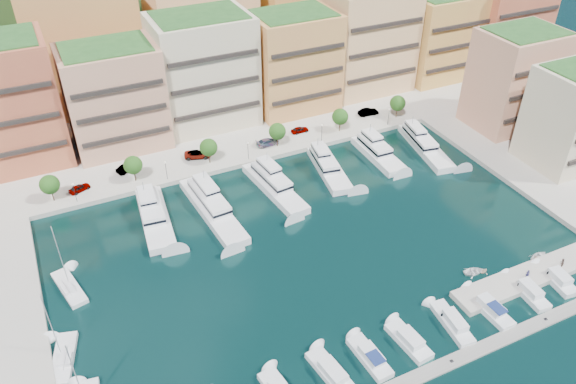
# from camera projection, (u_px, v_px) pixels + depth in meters

# --- Properties ---
(ground) EXTENTS (400.00, 400.00, 0.00)m
(ground) POSITION_uv_depth(u_px,v_px,m) (315.00, 248.00, 99.47)
(ground) COLOR black
(ground) RESTS_ON ground
(north_quay) EXTENTS (220.00, 64.00, 2.00)m
(north_quay) POSITION_uv_depth(u_px,v_px,m) (204.00, 105.00, 145.00)
(north_quay) COLOR #9E998E
(north_quay) RESTS_ON ground
(hillside) EXTENTS (240.00, 40.00, 58.00)m
(hillside) POSITION_uv_depth(u_px,v_px,m) (156.00, 44.00, 180.25)
(hillside) COLOR #253C18
(hillside) RESTS_ON ground
(finger_pier) EXTENTS (32.00, 5.00, 2.00)m
(finger_pier) POSITION_uv_depth(u_px,v_px,m) (535.00, 276.00, 93.83)
(finger_pier) COLOR #9E998E
(finger_pier) RESTS_ON ground
(apartment_1) EXTENTS (20.00, 16.50, 26.80)m
(apartment_1) POSITION_uv_depth(u_px,v_px,m) (6.00, 104.00, 113.91)
(apartment_1) COLOR #B8643D
(apartment_1) RESTS_ON north_quay
(apartment_2) EXTENTS (20.00, 15.50, 22.80)m
(apartment_2) POSITION_uv_depth(u_px,v_px,m) (115.00, 97.00, 120.96)
(apartment_2) COLOR tan
(apartment_2) RESTS_ON north_quay
(apartment_3) EXTENTS (22.00, 16.50, 25.80)m
(apartment_3) POSITION_uv_depth(u_px,v_px,m) (204.00, 70.00, 128.92)
(apartment_3) COLOR beige
(apartment_3) RESTS_ON north_quay
(apartment_4) EXTENTS (20.00, 15.50, 23.80)m
(apartment_4) POSITION_uv_depth(u_px,v_px,m) (294.00, 61.00, 135.75)
(apartment_4) COLOR #C57C4A
(apartment_4) RESTS_ON north_quay
(apartment_5) EXTENTS (22.00, 16.50, 26.80)m
(apartment_5) POSITION_uv_depth(u_px,v_px,m) (367.00, 39.00, 144.06)
(apartment_5) COLOR #E3AE78
(apartment_5) RESTS_ON north_quay
(apartment_6) EXTENTS (20.00, 15.50, 22.80)m
(apartment_6) POSITION_uv_depth(u_px,v_px,m) (440.00, 36.00, 151.46)
(apartment_6) COLOR gold
(apartment_6) RESTS_ON north_quay
(apartment_7) EXTENTS (22.00, 16.50, 24.80)m
(apartment_7) POSITION_uv_depth(u_px,v_px,m) (503.00, 24.00, 156.42)
(apartment_7) COLOR #B8643D
(apartment_7) RESTS_ON north_quay
(apartment_east_a) EXTENTS (18.00, 14.50, 22.80)m
(apartment_east_a) POSITION_uv_depth(u_px,v_px,m) (515.00, 79.00, 128.73)
(apartment_east_a) COLOR tan
(apartment_east_a) RESTS_ON east_quay
(backblock_1) EXTENTS (26.00, 18.00, 30.00)m
(backblock_1) POSITION_uv_depth(u_px,v_px,m) (83.00, 45.00, 135.75)
(backblock_1) COLOR #C57C4A
(backblock_1) RESTS_ON north_quay
(backblock_2) EXTENTS (26.00, 18.00, 30.00)m
(backblock_2) POSITION_uv_depth(u_px,v_px,m) (202.00, 27.00, 146.27)
(backblock_2) COLOR #E3AE78
(backblock_2) RESTS_ON north_quay
(backblock_3) EXTENTS (26.00, 18.00, 30.00)m
(backblock_3) POSITION_uv_depth(u_px,v_px,m) (304.00, 11.00, 156.78)
(backblock_3) COLOR gold
(backblock_3) RESTS_ON north_quay
(tree_0) EXTENTS (3.80, 3.80, 5.65)m
(tree_0) POSITION_uv_depth(u_px,v_px,m) (50.00, 185.00, 107.29)
(tree_0) COLOR #473323
(tree_0) RESTS_ON north_quay
(tree_1) EXTENTS (3.80, 3.80, 5.65)m
(tree_1) POSITION_uv_depth(u_px,v_px,m) (133.00, 165.00, 112.90)
(tree_1) COLOR #473323
(tree_1) RESTS_ON north_quay
(tree_2) EXTENTS (3.80, 3.80, 5.65)m
(tree_2) POSITION_uv_depth(u_px,v_px,m) (209.00, 147.00, 118.51)
(tree_2) COLOR #473323
(tree_2) RESTS_ON north_quay
(tree_3) EXTENTS (3.80, 3.80, 5.65)m
(tree_3) POSITION_uv_depth(u_px,v_px,m) (277.00, 131.00, 124.12)
(tree_3) COLOR #473323
(tree_3) RESTS_ON north_quay
(tree_4) EXTENTS (3.80, 3.80, 5.65)m
(tree_4) POSITION_uv_depth(u_px,v_px,m) (340.00, 117.00, 129.73)
(tree_4) COLOR #473323
(tree_4) RESTS_ON north_quay
(tree_5) EXTENTS (3.80, 3.80, 5.65)m
(tree_5) POSITION_uv_depth(u_px,v_px,m) (398.00, 103.00, 135.34)
(tree_5) COLOR #473323
(tree_5) RESTS_ON north_quay
(lamppost_0) EXTENTS (0.30, 0.30, 4.20)m
(lamppost_0) POSITION_uv_depth(u_px,v_px,m) (74.00, 190.00, 107.54)
(lamppost_0) COLOR black
(lamppost_0) RESTS_ON north_quay
(lamppost_1) EXTENTS (0.30, 0.30, 4.20)m
(lamppost_1) POSITION_uv_depth(u_px,v_px,m) (166.00, 168.00, 113.85)
(lamppost_1) COLOR black
(lamppost_1) RESTS_ON north_quay
(lamppost_2) EXTENTS (0.30, 0.30, 4.20)m
(lamppost_2) POSITION_uv_depth(u_px,v_px,m) (248.00, 148.00, 120.16)
(lamppost_2) COLOR black
(lamppost_2) RESTS_ON north_quay
(lamppost_3) EXTENTS (0.30, 0.30, 4.20)m
(lamppost_3) POSITION_uv_depth(u_px,v_px,m) (322.00, 130.00, 126.47)
(lamppost_3) COLOR black
(lamppost_3) RESTS_ON north_quay
(lamppost_4) EXTENTS (0.30, 0.30, 4.20)m
(lamppost_4) POSITION_uv_depth(u_px,v_px,m) (389.00, 114.00, 132.78)
(lamppost_4) COLOR black
(lamppost_4) RESTS_ON north_quay
(yacht_1) EXTENTS (6.88, 19.44, 7.30)m
(yacht_1) POSITION_uv_depth(u_px,v_px,m) (154.00, 215.00, 105.41)
(yacht_1) COLOR white
(yacht_1) RESTS_ON ground
(yacht_2) EXTENTS (6.44, 23.56, 7.30)m
(yacht_2) POSITION_uv_depth(u_px,v_px,m) (211.00, 206.00, 107.68)
(yacht_2) COLOR white
(yacht_2) RESTS_ON ground
(yacht_3) EXTENTS (6.42, 20.33, 7.30)m
(yacht_3) POSITION_uv_depth(u_px,v_px,m) (273.00, 184.00, 113.60)
(yacht_3) COLOR white
(yacht_3) RESTS_ON ground
(yacht_4) EXTENTS (7.43, 18.00, 7.30)m
(yacht_4) POSITION_uv_depth(u_px,v_px,m) (328.00, 167.00, 119.13)
(yacht_4) COLOR white
(yacht_4) RESTS_ON ground
(yacht_5) EXTENTS (5.08, 16.29, 7.30)m
(yacht_5) POSITION_uv_depth(u_px,v_px,m) (377.00, 151.00, 123.98)
(yacht_5) COLOR white
(yacht_5) RESTS_ON ground
(yacht_6) EXTENTS (7.96, 20.55, 7.30)m
(yacht_6) POSITION_uv_depth(u_px,v_px,m) (424.00, 144.00, 126.65)
(yacht_6) COLOR white
(yacht_6) RESTS_ON ground
(cruiser_3) EXTENTS (3.96, 9.23, 2.55)m
(cruiser_3) POSITION_uv_depth(u_px,v_px,m) (332.00, 373.00, 77.44)
(cruiser_3) COLOR silver
(cruiser_3) RESTS_ON ground
(cruiser_4) EXTENTS (3.13, 8.27, 2.66)m
(cruiser_4) POSITION_uv_depth(u_px,v_px,m) (370.00, 357.00, 79.59)
(cruiser_4) COLOR silver
(cruiser_4) RESTS_ON ground
(cruiser_5) EXTENTS (3.53, 8.12, 2.55)m
(cruiser_5) POSITION_uv_depth(u_px,v_px,m) (409.00, 341.00, 81.98)
(cruiser_5) COLOR silver
(cruiser_5) RESTS_ON ground
(cruiser_6) EXTENTS (3.52, 9.16, 2.55)m
(cruiser_6) POSITION_uv_depth(u_px,v_px,m) (452.00, 323.00, 84.75)
(cruiser_6) COLOR silver
(cruiser_6) RESTS_ON ground
(cruiser_7) EXTENTS (2.97, 9.24, 2.66)m
(cruiser_7) POSITION_uv_depth(u_px,v_px,m) (489.00, 308.00, 87.19)
(cruiser_7) COLOR silver
(cruiser_7) RESTS_ON ground
(cruiser_8) EXTENTS (3.22, 8.55, 2.55)m
(cruiser_8) POSITION_uv_depth(u_px,v_px,m) (528.00, 292.00, 90.07)
(cruiser_8) COLOR silver
(cruiser_8) RESTS_ON ground
(cruiser_9) EXTENTS (3.66, 7.90, 2.55)m
(cruiser_9) POSITION_uv_depth(u_px,v_px,m) (557.00, 279.00, 92.34)
(cruiser_9) COLOR silver
(cruiser_9) RESTS_ON ground
(sailboat_2) EXTENTS (4.77, 9.84, 13.20)m
(sailboat_2) POSITION_uv_depth(u_px,v_px,m) (69.00, 288.00, 91.04)
(sailboat_2) COLOR white
(sailboat_2) RESTS_ON ground
(sailboat_1) EXTENTS (5.16, 9.52, 13.20)m
(sailboat_1) POSITION_uv_depth(u_px,v_px,m) (64.00, 359.00, 79.64)
(sailboat_1) COLOR white
(sailboat_1) RESTS_ON ground
(tender_3) EXTENTS (1.63, 1.48, 0.75)m
(tender_3) POSITION_uv_depth(u_px,v_px,m) (537.00, 257.00, 96.98)
(tender_3) COLOR beige
(tender_3) RESTS_ON ground
(tender_2) EXTENTS (4.02, 3.20, 0.75)m
(tender_2) POSITION_uv_depth(u_px,v_px,m) (539.00, 256.00, 97.17)
(tender_2) COLOR silver
(tender_2) RESTS_ON ground
(tender_0) EXTENTS (3.99, 3.14, 0.75)m
(tender_0) POSITION_uv_depth(u_px,v_px,m) (474.00, 271.00, 94.13)
(tender_0) COLOR silver
(tender_0) RESTS_ON ground
(tender_1) EXTENTS (1.94, 1.77, 0.87)m
(tender_1) POSITION_uv_depth(u_px,v_px,m) (484.00, 271.00, 94.15)
(tender_1) COLOR beige
(tender_1) RESTS_ON ground
(car_0) EXTENTS (4.60, 3.20, 1.45)m
(car_0) POSITION_uv_depth(u_px,v_px,m) (79.00, 188.00, 111.63)
(car_0) COLOR gray
(car_0) RESTS_ON north_quay
(car_1) EXTENTS (5.21, 3.32, 1.62)m
(car_1) POSITION_uv_depth(u_px,v_px,m) (128.00, 168.00, 117.48)
(car_1) COLOR gray
(car_1) RESTS_ON north_quay
(car_2) EXTENTS (6.34, 4.34, 1.61)m
(car_2) POSITION_uv_depth(u_px,v_px,m) (198.00, 154.00, 121.90)
(car_2) COLOR gray
(car_2) RESTS_ON north_quay
(car_3) EXTENTS (5.49, 2.49, 1.56)m
(car_3) POSITION_uv_depth(u_px,v_px,m) (268.00, 142.00, 126.20)
(car_3) COLOR gray
(car_3) RESTS_ON north_quay
(car_4) EXTENTS (4.18, 1.69, 1.42)m
(car_4) POSITION_uv_depth(u_px,v_px,m) (300.00, 130.00, 130.93)
(car_4) COLOR gray
(car_4) RESTS_ON north_quay
(car_5) EXTENTS (5.19, 2.15, 1.67)m
(car_5) POSITION_uv_depth(u_px,v_px,m) (368.00, 112.00, 137.94)
(car_5) COLOR gray
(car_5) RESTS_ON north_quay
(person_0) EXTENTS (0.70, 0.65, 1.60)m
(person_0) POSITION_uv_depth(u_px,v_px,m) (528.00, 274.00, 91.66)
(person_0) COLOR #292851
(person_0) RESTS_ON finger_pier
(person_1) EXTENTS (0.92, 0.78, 1.68)m
(person_1) POSITION_uv_depth(u_px,v_px,m) (562.00, 263.00, 93.74)
(person_1) COLOR #4F3A2F
(person_1) RESTS_ON finger_pier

